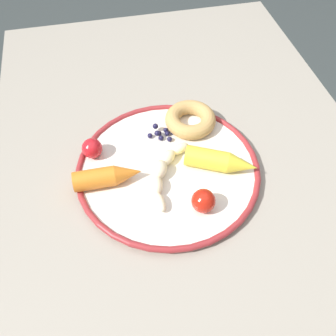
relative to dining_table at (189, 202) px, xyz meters
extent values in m
plane|color=#353C3B|center=(0.00, 0.00, -0.64)|extent=(6.00, 6.00, 0.00)
cube|color=gray|center=(0.00, 0.00, 0.07)|extent=(1.23, 0.77, 0.03)
cube|color=gray|center=(0.56, -0.32, -0.29)|extent=(0.05, 0.05, 0.70)
cube|color=gray|center=(0.56, 0.32, -0.29)|extent=(0.05, 0.05, 0.70)
cylinder|color=white|center=(0.02, 0.04, 0.09)|extent=(0.35, 0.35, 0.01)
torus|color=maroon|center=(0.02, 0.04, 0.10)|extent=(0.36, 0.36, 0.01)
ellipsoid|color=#F7E1B6|center=(0.06, 0.01, 0.11)|extent=(0.04, 0.05, 0.02)
ellipsoid|color=#F7E1B6|center=(0.04, 0.04, 0.11)|extent=(0.05, 0.05, 0.02)
ellipsoid|color=#F7E1B6|center=(0.01, 0.06, 0.11)|extent=(0.05, 0.05, 0.03)
ellipsoid|color=#F7E1B6|center=(-0.02, 0.07, 0.11)|extent=(0.05, 0.03, 0.02)
ellipsoid|color=#F7E1B6|center=(-0.06, 0.07, 0.11)|extent=(0.04, 0.02, 0.02)
cylinder|color=orange|center=(0.01, 0.18, 0.12)|extent=(0.04, 0.08, 0.04)
cone|color=orange|center=(0.01, 0.12, 0.12)|extent=(0.04, 0.05, 0.04)
cylinder|color=yellow|center=(0.01, -0.03, 0.12)|extent=(0.07, 0.09, 0.04)
cone|color=yellow|center=(-0.02, -0.10, 0.12)|extent=(0.06, 0.07, 0.04)
torus|color=tan|center=(0.13, -0.03, 0.11)|extent=(0.15, 0.15, 0.03)
sphere|color=#191638|center=(0.11, 0.01, 0.10)|extent=(0.01, 0.01, 0.01)
sphere|color=#191638|center=(0.11, 0.04, 0.10)|extent=(0.01, 0.01, 0.01)
sphere|color=#191638|center=(0.10, 0.04, 0.10)|extent=(0.01, 0.01, 0.01)
sphere|color=#191638|center=(0.11, 0.02, 0.10)|extent=(0.01, 0.01, 0.01)
sphere|color=#191638|center=(0.11, 0.06, 0.10)|extent=(0.01, 0.01, 0.01)
sphere|color=#191638|center=(0.09, 0.02, 0.10)|extent=(0.01, 0.01, 0.01)
sphere|color=#191638|center=(0.12, 0.02, 0.10)|extent=(0.01, 0.01, 0.01)
sphere|color=#191638|center=(0.11, 0.05, 0.11)|extent=(0.01, 0.01, 0.01)
sphere|color=#191638|center=(0.13, 0.05, 0.11)|extent=(0.01, 0.01, 0.01)
sphere|color=red|center=(0.09, 0.18, 0.12)|extent=(0.04, 0.04, 0.04)
sphere|color=red|center=(-0.08, 0.00, 0.12)|extent=(0.04, 0.04, 0.04)
camera|label=1|loc=(-0.42, 0.14, 0.67)|focal=39.59mm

